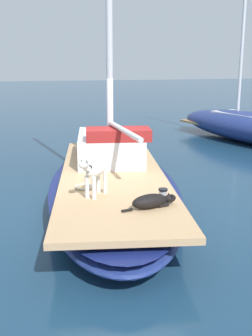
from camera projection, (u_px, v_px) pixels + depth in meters
name	position (u px, v px, depth m)	size (l,w,h in m)	color
ground_plane	(113.00, 204.00, 8.58)	(120.00, 120.00, 0.00)	navy
sailboat_main	(113.00, 188.00, 8.50)	(3.85, 7.58, 0.66)	navy
mast_main	(111.00, 19.00, 8.40)	(0.14, 2.27, 6.73)	silver
cabin_house	(111.00, 146.00, 9.41)	(1.80, 2.45, 0.84)	silver
dog_white	(95.00, 172.00, 6.85)	(0.70, 0.75, 0.70)	silver
dog_black	(152.00, 201.00, 6.39)	(0.95, 0.38, 0.22)	black
deck_winch	(163.00, 195.00, 6.69)	(0.16, 0.16, 0.21)	#B7B7BC
coiled_rope	(84.00, 187.00, 7.41)	(0.32, 0.32, 0.04)	beige
moored_boat_starboard_side	(251.00, 126.00, 15.13)	(3.54, 7.54, 7.64)	navy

